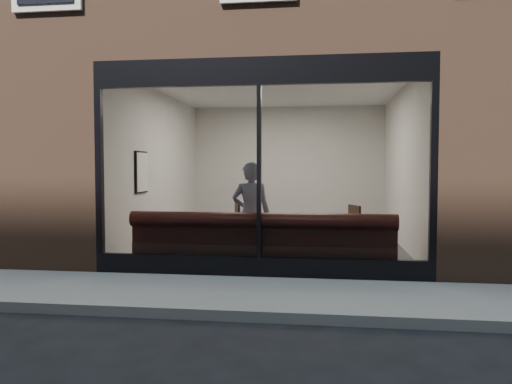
# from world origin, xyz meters

# --- Properties ---
(ground) EXTENTS (120.00, 120.00, 0.00)m
(ground) POSITION_xyz_m (0.00, 0.00, 0.00)
(ground) COLOR black
(ground) RESTS_ON ground
(sidewalk_near) EXTENTS (40.00, 2.00, 0.01)m
(sidewalk_near) POSITION_xyz_m (0.00, 1.00, 0.01)
(sidewalk_near) COLOR gray
(sidewalk_near) RESTS_ON ground
(kerb_near) EXTENTS (40.00, 0.10, 0.12)m
(kerb_near) POSITION_xyz_m (0.00, -0.05, 0.06)
(kerb_near) COLOR gray
(kerb_near) RESTS_ON ground
(host_building_pier_left) EXTENTS (2.50, 12.00, 3.20)m
(host_building_pier_left) POSITION_xyz_m (-3.75, 8.00, 1.60)
(host_building_pier_left) COLOR brown
(host_building_pier_left) RESTS_ON ground
(host_building_pier_right) EXTENTS (2.50, 12.00, 3.20)m
(host_building_pier_right) POSITION_xyz_m (3.75, 8.00, 1.60)
(host_building_pier_right) COLOR brown
(host_building_pier_right) RESTS_ON ground
(host_building_backfill) EXTENTS (5.00, 6.00, 3.20)m
(host_building_backfill) POSITION_xyz_m (0.00, 11.00, 1.60)
(host_building_backfill) COLOR brown
(host_building_backfill) RESTS_ON ground
(cafe_floor) EXTENTS (6.00, 6.00, 0.00)m
(cafe_floor) POSITION_xyz_m (0.00, 5.00, 0.02)
(cafe_floor) COLOR #2D2D30
(cafe_floor) RESTS_ON ground
(cafe_ceiling) EXTENTS (6.00, 6.00, 0.00)m
(cafe_ceiling) POSITION_xyz_m (0.00, 5.00, 3.19)
(cafe_ceiling) COLOR white
(cafe_ceiling) RESTS_ON host_building_upper
(cafe_wall_back) EXTENTS (5.00, 0.00, 5.00)m
(cafe_wall_back) POSITION_xyz_m (0.00, 7.99, 1.60)
(cafe_wall_back) COLOR beige
(cafe_wall_back) RESTS_ON ground
(cafe_wall_left) EXTENTS (0.00, 6.00, 6.00)m
(cafe_wall_left) POSITION_xyz_m (-2.49, 5.00, 1.60)
(cafe_wall_left) COLOR beige
(cafe_wall_left) RESTS_ON ground
(cafe_wall_right) EXTENTS (0.00, 6.00, 6.00)m
(cafe_wall_right) POSITION_xyz_m (2.49, 5.00, 1.60)
(cafe_wall_right) COLOR beige
(cafe_wall_right) RESTS_ON ground
(storefront_kick) EXTENTS (5.00, 0.10, 0.30)m
(storefront_kick) POSITION_xyz_m (0.00, 2.05, 0.15)
(storefront_kick) COLOR black
(storefront_kick) RESTS_ON ground
(storefront_header) EXTENTS (5.00, 0.10, 0.40)m
(storefront_header) POSITION_xyz_m (0.00, 2.05, 3.00)
(storefront_header) COLOR black
(storefront_header) RESTS_ON host_building_upper
(storefront_mullion) EXTENTS (0.06, 0.10, 2.50)m
(storefront_mullion) POSITION_xyz_m (0.00, 2.05, 1.55)
(storefront_mullion) COLOR black
(storefront_mullion) RESTS_ON storefront_kick
(storefront_glass) EXTENTS (4.80, 0.00, 4.80)m
(storefront_glass) POSITION_xyz_m (0.00, 2.02, 1.55)
(storefront_glass) COLOR white
(storefront_glass) RESTS_ON storefront_kick
(banquette) EXTENTS (4.00, 0.55, 0.45)m
(banquette) POSITION_xyz_m (0.00, 2.45, 0.23)
(banquette) COLOR #3C1715
(banquette) RESTS_ON cafe_floor
(person) EXTENTS (0.62, 0.41, 1.70)m
(person) POSITION_xyz_m (-0.21, 2.71, 0.85)
(person) COLOR #8D9ABA
(person) RESTS_ON cafe_floor
(cafe_table_left) EXTENTS (0.74, 0.74, 0.04)m
(cafe_table_left) POSITION_xyz_m (-0.54, 3.36, 0.74)
(cafe_table_left) COLOR black
(cafe_table_left) RESTS_ON cafe_floor
(cafe_table_right) EXTENTS (0.69, 0.69, 0.03)m
(cafe_table_right) POSITION_xyz_m (1.72, 3.06, 0.74)
(cafe_table_right) COLOR black
(cafe_table_right) RESTS_ON cafe_floor
(cafe_chair_left) EXTENTS (0.48, 0.48, 0.04)m
(cafe_chair_left) POSITION_xyz_m (-0.84, 3.93, 0.24)
(cafe_chair_left) COLOR black
(cafe_chair_left) RESTS_ON cafe_floor
(cafe_chair_right) EXTENTS (0.58, 0.58, 0.04)m
(cafe_chair_right) POSITION_xyz_m (1.30, 3.60, 0.24)
(cafe_chair_right) COLOR black
(cafe_chair_right) RESTS_ON cafe_floor
(wall_poster) EXTENTS (0.02, 0.54, 0.73)m
(wall_poster) POSITION_xyz_m (-2.45, 3.86, 1.52)
(wall_poster) COLOR white
(wall_poster) RESTS_ON cafe_wall_left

